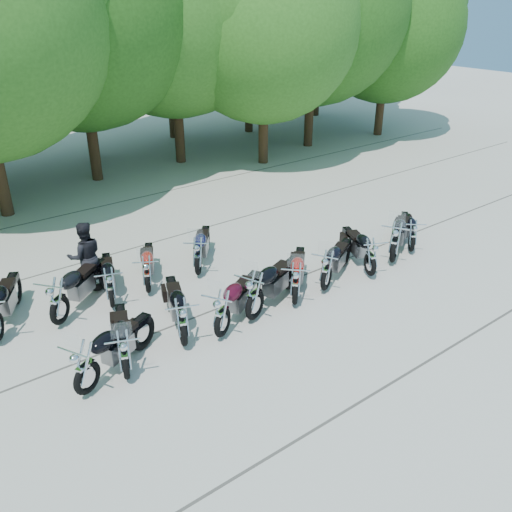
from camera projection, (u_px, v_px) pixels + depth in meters
ground at (294, 319)px, 13.05m from camera, size 90.00×90.00×0.00m
tree_4 at (74, 5)px, 19.73m from camera, size 9.13×9.13×11.20m
tree_5 at (171, 5)px, 22.06m from camera, size 9.04×9.04×11.10m
tree_6 at (264, 25)px, 22.30m from camera, size 8.00×8.00×9.82m
tree_7 at (314, 8)px, 24.72m from camera, size 8.79×8.79×10.79m
tree_8 at (388, 26)px, 27.24m from camera, size 7.53×7.53×9.25m
tree_12 at (77, 26)px, 23.22m from camera, size 7.88×7.88×9.67m
tree_13 at (166, 14)px, 26.47m from camera, size 8.31×8.31×10.20m
tree_14 at (248, 18)px, 27.76m from camera, size 8.02×8.02×9.84m
motorcycle_0 at (85, 366)px, 10.31m from camera, size 2.47×1.71×1.35m
motorcycle_1 at (124, 354)px, 10.75m from camera, size 1.47×2.32×1.26m
motorcycle_2 at (182, 321)px, 11.75m from camera, size 1.55×2.47×1.34m
motorcycle_3 at (222, 312)px, 12.04m from camera, size 2.45×1.82×1.36m
motorcycle_4 at (255, 294)px, 12.65m from camera, size 2.67×1.66×1.45m
motorcycle_5 at (296, 282)px, 13.32m from camera, size 2.13×2.12×1.30m
motorcycle_6 at (327, 269)px, 13.94m from camera, size 2.37×1.69×1.31m
motorcycle_7 at (371, 256)px, 14.66m from camera, size 1.58×2.36×1.29m
motorcycle_8 at (395, 241)px, 15.36m from camera, size 2.57×1.93×1.43m
motorcycle_9 at (413, 235)px, 16.06m from camera, size 1.88×1.94×1.17m
motorcycle_11 at (58, 300)px, 12.48m from camera, size 2.40×2.11×1.39m
motorcycle_12 at (110, 287)px, 13.20m from camera, size 1.38×2.28×1.23m
motorcycle_13 at (147, 273)px, 13.86m from camera, size 1.58×2.16×1.19m
motorcycle_14 at (198, 255)px, 14.72m from camera, size 1.97×2.17×1.27m
rider_1 at (86, 256)px, 13.97m from camera, size 1.04×0.88×1.88m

